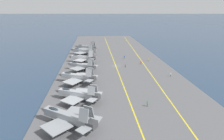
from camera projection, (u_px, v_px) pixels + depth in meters
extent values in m
plane|color=navy|center=(116.00, 67.00, 99.35)|extent=(2000.00, 2000.00, 0.00)
cube|color=#565659|center=(116.00, 66.00, 99.29)|extent=(223.18, 53.23, 0.40)
cube|color=yellow|center=(145.00, 65.00, 100.48)|extent=(200.63, 10.43, 0.01)
cube|color=yellow|center=(116.00, 66.00, 99.23)|extent=(200.87, 0.36, 0.01)
cube|color=gray|center=(66.00, 116.00, 47.79)|extent=(8.63, 11.58, 1.88)
cone|color=#5B5E60|center=(44.00, 109.00, 51.17)|extent=(2.82, 2.99, 1.79)
cube|color=#38383A|center=(92.00, 125.00, 44.33)|extent=(2.95, 2.92, 1.60)
ellipsoid|color=#232D38|center=(53.00, 109.00, 49.29)|extent=(2.58, 3.14, 1.04)
cube|color=gray|center=(56.00, 126.00, 44.76)|extent=(7.64, 7.63, 0.28)
cube|color=gray|center=(77.00, 112.00, 50.79)|extent=(6.87, 6.96, 0.28)
cube|color=gray|center=(84.00, 115.00, 43.40)|extent=(2.11, 2.51, 3.03)
cube|color=gray|center=(89.00, 111.00, 45.05)|extent=(2.11, 2.51, 3.03)
cube|color=gray|center=(84.00, 129.00, 42.61)|extent=(3.68, 3.67, 0.20)
cube|color=gray|center=(96.00, 119.00, 46.53)|extent=(3.53, 3.33, 0.20)
cylinder|color=#B2B2B7|center=(52.00, 118.00, 50.51)|extent=(0.16, 0.16, 1.86)
cylinder|color=black|center=(52.00, 120.00, 50.70)|extent=(0.52, 0.62, 0.60)
cylinder|color=#B2B2B7|center=(67.00, 127.00, 46.65)|extent=(0.16, 0.16, 1.86)
cylinder|color=black|center=(67.00, 130.00, 46.84)|extent=(0.52, 0.62, 0.60)
cylinder|color=#B2B2B7|center=(74.00, 122.00, 48.86)|extent=(0.16, 0.16, 1.86)
cylinder|color=black|center=(74.00, 124.00, 49.05)|extent=(0.52, 0.62, 0.60)
cube|color=#9EA3A8|center=(76.00, 94.00, 61.52)|extent=(6.47, 11.29, 1.81)
cone|color=#5B5E60|center=(57.00, 91.00, 63.66)|extent=(2.47, 2.71, 1.72)
cube|color=#38383A|center=(97.00, 97.00, 59.33)|extent=(2.67, 2.57, 1.54)
ellipsoid|color=#232D38|center=(66.00, 90.00, 62.38)|extent=(2.08, 2.98, 0.99)
cube|color=#9EA3A8|center=(72.00, 100.00, 58.60)|extent=(6.86, 6.90, 0.28)
cube|color=#9EA3A8|center=(82.00, 92.00, 64.53)|extent=(5.62, 5.81, 0.28)
cube|color=#9EA3A8|center=(91.00, 91.00, 58.21)|extent=(1.66, 2.34, 2.57)
cube|color=#9EA3A8|center=(94.00, 88.00, 59.92)|extent=(1.66, 2.34, 2.57)
cube|color=#9EA3A8|center=(92.00, 100.00, 57.40)|extent=(3.55, 3.40, 0.20)
cube|color=#9EA3A8|center=(98.00, 94.00, 61.55)|extent=(3.26, 2.83, 0.20)
cylinder|color=#B2B2B7|center=(64.00, 97.00, 63.37)|extent=(0.16, 0.16, 1.43)
cylinder|color=black|center=(64.00, 98.00, 63.49)|extent=(0.45, 0.64, 0.60)
cylinder|color=#B2B2B7|center=(78.00, 101.00, 60.49)|extent=(0.16, 0.16, 1.43)
cylinder|color=black|center=(78.00, 102.00, 60.61)|extent=(0.45, 0.64, 0.60)
cylinder|color=#B2B2B7|center=(82.00, 97.00, 62.77)|extent=(0.16, 0.16, 1.43)
cylinder|color=black|center=(82.00, 99.00, 62.89)|extent=(0.45, 0.64, 0.60)
cube|color=#9EA3A8|center=(76.00, 77.00, 75.99)|extent=(6.56, 11.59, 1.86)
cone|color=#5B5E60|center=(60.00, 75.00, 78.13)|extent=(2.53, 2.77, 1.77)
cube|color=#38383A|center=(93.00, 79.00, 73.79)|extent=(2.74, 2.63, 1.58)
ellipsoid|color=#232D38|center=(68.00, 73.00, 76.84)|extent=(2.12, 3.05, 1.03)
cube|color=#9EA3A8|center=(72.00, 81.00, 72.70)|extent=(7.53, 7.46, 0.28)
cube|color=#9EA3A8|center=(82.00, 75.00, 79.38)|extent=(6.36, 6.03, 0.28)
cube|color=#9EA3A8|center=(88.00, 73.00, 72.60)|extent=(1.73, 2.41, 2.82)
cube|color=#9EA3A8|center=(91.00, 71.00, 74.37)|extent=(1.73, 2.41, 2.82)
cube|color=#9EA3A8|center=(89.00, 80.00, 71.84)|extent=(3.58, 3.43, 0.20)
cube|color=#9EA3A8|center=(94.00, 76.00, 76.04)|extent=(3.26, 2.86, 0.20)
cylinder|color=#B2B2B7|center=(66.00, 80.00, 77.89)|extent=(0.16, 0.16, 1.70)
cylinder|color=black|center=(66.00, 81.00, 78.05)|extent=(0.45, 0.64, 0.60)
cylinder|color=#B2B2B7|center=(77.00, 82.00, 74.96)|extent=(0.16, 0.16, 1.70)
cylinder|color=black|center=(78.00, 84.00, 75.13)|extent=(0.45, 0.64, 0.60)
cylinder|color=#B2B2B7|center=(81.00, 80.00, 77.32)|extent=(0.16, 0.16, 1.70)
cylinder|color=black|center=(81.00, 81.00, 77.48)|extent=(0.45, 0.64, 0.60)
cube|color=#93999E|center=(81.00, 65.00, 91.18)|extent=(7.34, 10.62, 1.53)
cone|color=#5B5E60|center=(69.00, 64.00, 94.03)|extent=(2.38, 2.62, 1.45)
cube|color=#38383A|center=(93.00, 67.00, 88.26)|extent=(2.47, 2.51, 1.30)
ellipsoid|color=#232D38|center=(74.00, 63.00, 92.46)|extent=(2.18, 2.83, 0.84)
cube|color=#93999E|center=(77.00, 68.00, 88.36)|extent=(7.08, 7.08, 0.28)
cube|color=#93999E|center=(85.00, 65.00, 93.96)|extent=(6.30, 6.27, 0.28)
cube|color=#93999E|center=(90.00, 63.00, 87.45)|extent=(1.90, 2.32, 2.84)
cube|color=#93999E|center=(92.00, 62.00, 88.82)|extent=(1.90, 2.32, 2.84)
cube|color=#93999E|center=(90.00, 68.00, 86.61)|extent=(3.54, 3.49, 0.20)
cube|color=#93999E|center=(95.00, 66.00, 90.31)|extent=(3.41, 3.06, 0.20)
cylinder|color=#B2B2B7|center=(73.00, 68.00, 93.49)|extent=(0.16, 0.16, 1.71)
cylinder|color=black|center=(73.00, 69.00, 93.65)|extent=(0.50, 0.63, 0.60)
cylinder|color=#B2B2B7|center=(82.00, 70.00, 90.25)|extent=(0.16, 0.16, 1.71)
cylinder|color=black|center=(82.00, 71.00, 90.42)|extent=(0.50, 0.63, 0.60)
cylinder|color=#B2B2B7|center=(84.00, 69.00, 92.08)|extent=(0.16, 0.16, 1.71)
cylinder|color=black|center=(84.00, 70.00, 92.24)|extent=(0.50, 0.63, 0.60)
cube|color=#A8AAAF|center=(82.00, 57.00, 105.19)|extent=(5.41, 11.29, 1.87)
cone|color=#5B5E60|center=(70.00, 57.00, 106.66)|extent=(2.37, 2.59, 1.78)
cube|color=#38383A|center=(94.00, 58.00, 103.67)|extent=(2.63, 2.43, 1.59)
ellipsoid|color=#232D38|center=(75.00, 55.00, 105.70)|extent=(1.86, 2.93, 1.03)
cube|color=#A8AAAF|center=(80.00, 60.00, 102.07)|extent=(6.89, 6.84, 0.28)
cube|color=#A8AAAF|center=(85.00, 57.00, 108.49)|extent=(5.44, 5.29, 0.28)
cube|color=#A8AAAF|center=(91.00, 54.00, 102.26)|extent=(1.64, 2.34, 3.30)
cube|color=#A8AAAF|center=(92.00, 53.00, 104.08)|extent=(1.64, 2.34, 3.30)
cube|color=#A8AAAF|center=(91.00, 59.00, 101.61)|extent=(3.48, 3.22, 0.20)
cube|color=#A8AAAF|center=(94.00, 57.00, 105.94)|extent=(3.09, 2.54, 0.20)
cylinder|color=#B2B2B7|center=(74.00, 60.00, 106.66)|extent=(0.16, 0.16, 1.70)
cylinder|color=black|center=(74.00, 61.00, 106.83)|extent=(0.40, 0.64, 0.60)
cylinder|color=#B2B2B7|center=(83.00, 61.00, 104.25)|extent=(0.16, 0.16, 1.70)
cylinder|color=black|center=(83.00, 63.00, 104.41)|extent=(0.40, 0.64, 0.60)
cylinder|color=#B2B2B7|center=(85.00, 60.00, 106.67)|extent=(0.16, 0.16, 1.70)
cylinder|color=black|center=(85.00, 61.00, 106.84)|extent=(0.40, 0.64, 0.60)
cube|color=#93999E|center=(82.00, 51.00, 121.91)|extent=(7.73, 12.20, 1.89)
cone|color=#5B5E60|center=(72.00, 50.00, 124.70)|extent=(2.73, 2.99, 1.80)
cube|color=#38383A|center=(93.00, 52.00, 119.05)|extent=(2.90, 2.86, 1.61)
ellipsoid|color=#232D38|center=(77.00, 49.00, 123.10)|extent=(2.39, 3.24, 1.04)
cube|color=#93999E|center=(80.00, 53.00, 118.68)|extent=(7.80, 7.80, 0.28)
cube|color=#93999E|center=(86.00, 51.00, 125.17)|extent=(6.69, 6.73, 0.28)
cube|color=#93999E|center=(90.00, 48.00, 117.97)|extent=(1.95, 2.57, 2.94)
cube|color=#93999E|center=(92.00, 47.00, 119.71)|extent=(1.95, 2.57, 2.94)
cube|color=#93999E|center=(91.00, 52.00, 117.18)|extent=(3.70, 3.64, 0.20)
cube|color=#93999E|center=(94.00, 51.00, 121.30)|extent=(3.42, 3.18, 0.20)
cylinder|color=#B2B2B7|center=(76.00, 53.00, 124.23)|extent=(0.16, 0.16, 1.73)
cylinder|color=black|center=(76.00, 54.00, 124.40)|extent=(0.48, 0.63, 0.60)
cylinder|color=#B2B2B7|center=(83.00, 54.00, 120.80)|extent=(0.16, 0.16, 1.73)
cylinder|color=black|center=(83.00, 55.00, 120.96)|extent=(0.48, 0.63, 0.60)
cylinder|color=#B2B2B7|center=(85.00, 53.00, 123.12)|extent=(0.16, 0.16, 1.73)
cylinder|color=black|center=(85.00, 54.00, 123.29)|extent=(0.48, 0.63, 0.60)
cube|color=gray|center=(85.00, 47.00, 134.78)|extent=(6.87, 11.42, 1.74)
cone|color=#5B5E60|center=(76.00, 46.00, 137.18)|extent=(2.48, 2.75, 1.65)
cube|color=#38383A|center=(94.00, 48.00, 132.31)|extent=(2.65, 2.62, 1.48)
ellipsoid|color=#232D38|center=(80.00, 45.00, 135.79)|extent=(2.15, 3.02, 0.96)
cube|color=gray|center=(83.00, 49.00, 131.93)|extent=(6.94, 6.98, 0.28)
cube|color=gray|center=(88.00, 47.00, 137.68)|extent=(5.73, 6.05, 0.28)
cube|color=gray|center=(92.00, 44.00, 131.20)|extent=(1.89, 2.45, 3.23)
cube|color=gray|center=(93.00, 44.00, 132.82)|extent=(1.89, 2.45, 3.23)
cube|color=gray|center=(92.00, 48.00, 130.46)|extent=(3.59, 3.48, 0.20)
cube|color=gray|center=(95.00, 47.00, 134.50)|extent=(3.32, 2.95, 0.20)
cylinder|color=#B2B2B7|center=(79.00, 49.00, 136.81)|extent=(0.16, 0.16, 1.56)
cylinder|color=black|center=(79.00, 50.00, 136.95)|extent=(0.46, 0.64, 0.60)
cylinder|color=#B2B2B7|center=(86.00, 50.00, 133.76)|extent=(0.16, 0.16, 1.56)
cylinder|color=black|center=(86.00, 50.00, 133.91)|extent=(0.46, 0.64, 0.60)
cylinder|color=#B2B2B7|center=(88.00, 49.00, 135.93)|extent=(0.16, 0.16, 1.56)
cylinder|color=black|center=(88.00, 50.00, 136.07)|extent=(0.46, 0.64, 0.60)
cylinder|color=#4C473D|center=(171.00, 76.00, 83.83)|extent=(0.24, 0.24, 0.88)
cube|color=white|center=(171.00, 74.00, 83.61)|extent=(0.39, 0.27, 0.59)
sphere|color=beige|center=(171.00, 73.00, 83.48)|extent=(0.22, 0.22, 0.22)
sphere|color=white|center=(171.00, 73.00, 83.46)|extent=(0.24, 0.24, 0.24)
cylinder|color=#383328|center=(141.00, 63.00, 102.30)|extent=(0.24, 0.24, 0.86)
cube|color=red|center=(141.00, 62.00, 102.08)|extent=(0.31, 0.41, 0.58)
sphere|color=beige|center=(141.00, 61.00, 101.96)|extent=(0.22, 0.22, 0.22)
sphere|color=red|center=(141.00, 61.00, 101.94)|extent=(0.24, 0.24, 0.24)
cylinder|color=#232328|center=(125.00, 66.00, 97.18)|extent=(0.24, 0.24, 0.83)
cube|color=brown|center=(125.00, 65.00, 96.98)|extent=(0.39, 0.45, 0.55)
sphere|color=tan|center=(125.00, 64.00, 96.86)|extent=(0.22, 0.22, 0.22)
sphere|color=brown|center=(125.00, 64.00, 96.84)|extent=(0.24, 0.24, 0.24)
cylinder|color=#4C473D|center=(124.00, 58.00, 113.13)|extent=(0.24, 0.24, 0.94)
cube|color=#284CB2|center=(124.00, 57.00, 112.90)|extent=(0.41, 0.46, 0.62)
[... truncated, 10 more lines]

